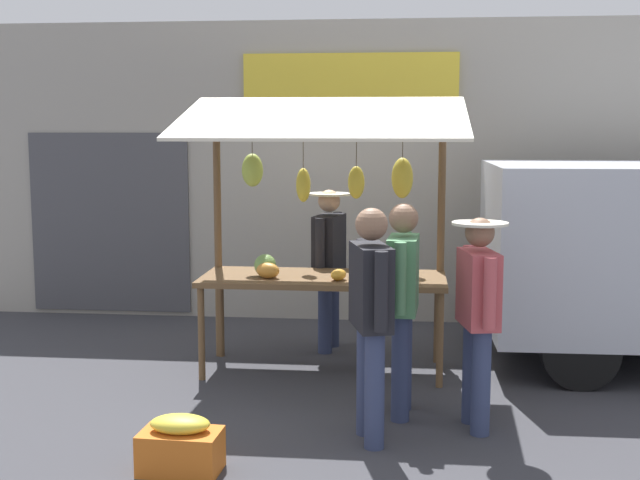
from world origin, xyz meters
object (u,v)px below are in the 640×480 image
(shopper_with_ponytail, at_px, (371,308))
(produce_crate_near, at_px, (181,446))
(shopper_with_shopping_bag, at_px, (478,307))
(shopper_in_striped_shirt, at_px, (403,294))
(market_stall, at_px, (322,204))
(vendor_with_sunhat, at_px, (329,256))

(shopper_with_ponytail, xyz_separation_m, produce_crate_near, (1.19, 0.68, -0.80))
(shopper_with_ponytail, distance_m, produce_crate_near, 1.59)
(produce_crate_near, bearing_deg, shopper_with_shopping_bag, -152.66)
(shopper_in_striped_shirt, height_order, produce_crate_near, shopper_in_striped_shirt)
(shopper_in_striped_shirt, xyz_separation_m, produce_crate_near, (1.41, 1.25, -0.78))
(shopper_with_ponytail, relative_size, shopper_in_striped_shirt, 1.01)
(market_stall, relative_size, vendor_with_sunhat, 1.56)
(market_stall, bearing_deg, produce_crate_near, 74.38)
(shopper_with_shopping_bag, distance_m, shopper_in_striped_shirt, 0.60)
(shopper_with_shopping_bag, xyz_separation_m, shopper_with_ponytail, (0.77, 0.34, 0.05))
(market_stall, relative_size, produce_crate_near, 4.70)
(market_stall, distance_m, shopper_in_striped_shirt, 1.49)
(shopper_with_shopping_bag, relative_size, shopper_in_striped_shirt, 0.95)
(shopper_with_shopping_bag, xyz_separation_m, produce_crate_near, (1.96, 1.01, -0.75))
(market_stall, distance_m, vendor_with_sunhat, 0.94)
(vendor_with_sunhat, bearing_deg, produce_crate_near, -0.77)
(vendor_with_sunhat, distance_m, shopper_in_striped_shirt, 2.02)
(vendor_with_sunhat, relative_size, shopper_with_ponytail, 0.96)
(shopper_in_striped_shirt, bearing_deg, shopper_with_ponytail, 162.86)
(vendor_with_sunhat, xyz_separation_m, produce_crate_near, (0.66, 3.13, -0.77))
(shopper_with_shopping_bag, height_order, produce_crate_near, shopper_with_shopping_bag)
(shopper_with_shopping_bag, bearing_deg, vendor_with_sunhat, 20.73)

